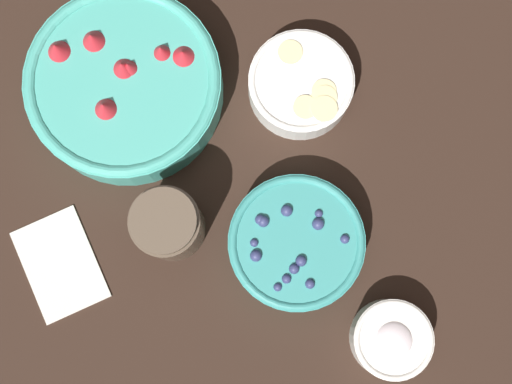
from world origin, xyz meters
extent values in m
plane|color=black|center=(0.00, 0.00, 0.00)|extent=(4.00, 4.00, 0.00)
cylinder|color=#47AD9E|center=(-0.13, -0.07, 0.03)|extent=(0.25, 0.25, 0.06)
torus|color=#47AD9E|center=(-0.13, -0.07, 0.06)|extent=(0.25, 0.25, 0.02)
cylinder|color=red|center=(-0.13, -0.07, 0.05)|extent=(0.20, 0.20, 0.02)
cone|color=red|center=(-0.14, 0.02, 0.07)|extent=(0.04, 0.04, 0.02)
cone|color=red|center=(-0.19, -0.09, 0.07)|extent=(0.04, 0.04, 0.03)
cone|color=red|center=(-0.15, -0.01, 0.07)|extent=(0.04, 0.04, 0.02)
cone|color=red|center=(-0.19, -0.13, 0.07)|extent=(0.05, 0.05, 0.03)
cone|color=red|center=(-0.10, -0.10, 0.07)|extent=(0.04, 0.04, 0.03)
cone|color=red|center=(-0.14, -0.06, 0.07)|extent=(0.04, 0.04, 0.02)
cone|color=red|center=(-0.14, -0.05, 0.07)|extent=(0.03, 0.03, 0.02)
cylinder|color=teal|center=(0.13, 0.09, 0.02)|extent=(0.17, 0.17, 0.05)
torus|color=teal|center=(0.13, 0.09, 0.05)|extent=(0.17, 0.17, 0.01)
cylinder|color=navy|center=(0.13, 0.09, 0.04)|extent=(0.14, 0.14, 0.01)
sphere|color=navy|center=(0.09, 0.09, 0.05)|extent=(0.01, 0.01, 0.01)
sphere|color=navy|center=(0.10, 0.12, 0.05)|extent=(0.01, 0.01, 0.01)
sphere|color=navy|center=(0.18, 0.05, 0.05)|extent=(0.01, 0.01, 0.01)
sphere|color=navy|center=(0.12, 0.04, 0.05)|extent=(0.01, 0.01, 0.01)
sphere|color=navy|center=(0.09, 0.05, 0.05)|extent=(0.01, 0.01, 0.01)
sphere|color=navy|center=(0.09, 0.05, 0.05)|extent=(0.01, 0.01, 0.01)
sphere|color=navy|center=(0.14, 0.14, 0.05)|extent=(0.01, 0.01, 0.01)
sphere|color=navy|center=(0.17, 0.06, 0.05)|extent=(0.01, 0.01, 0.01)
sphere|color=navy|center=(0.15, 0.08, 0.05)|extent=(0.01, 0.01, 0.01)
sphere|color=navy|center=(0.13, 0.03, 0.05)|extent=(0.01, 0.01, 0.01)
sphere|color=navy|center=(0.12, 0.12, 0.05)|extent=(0.02, 0.02, 0.02)
sphere|color=navy|center=(0.16, 0.07, 0.05)|extent=(0.01, 0.01, 0.01)
sphere|color=navy|center=(0.18, 0.09, 0.05)|extent=(0.01, 0.01, 0.01)
cylinder|color=white|center=(-0.07, 0.15, 0.02)|extent=(0.14, 0.14, 0.05)
torus|color=white|center=(-0.07, 0.15, 0.04)|extent=(0.14, 0.14, 0.01)
cylinder|color=beige|center=(-0.07, 0.15, 0.04)|extent=(0.11, 0.11, 0.01)
cylinder|color=beige|center=(-0.02, 0.17, 0.05)|extent=(0.03, 0.03, 0.01)
cylinder|color=beige|center=(-0.05, 0.18, 0.05)|extent=(0.03, 0.03, 0.00)
cylinder|color=beige|center=(-0.03, 0.15, 0.05)|extent=(0.03, 0.03, 0.01)
cylinder|color=beige|center=(-0.11, 0.15, 0.05)|extent=(0.03, 0.03, 0.00)
cylinder|color=beige|center=(-0.04, 0.18, 0.05)|extent=(0.03, 0.03, 0.01)
cylinder|color=beige|center=(-0.04, 0.17, 0.05)|extent=(0.03, 0.03, 0.00)
cylinder|color=white|center=(0.28, 0.16, 0.02)|extent=(0.10, 0.10, 0.04)
torus|color=white|center=(0.28, 0.16, 0.04)|extent=(0.10, 0.10, 0.01)
cylinder|color=white|center=(0.28, 0.16, 0.04)|extent=(0.08, 0.08, 0.01)
ellipsoid|color=white|center=(0.28, 0.16, 0.04)|extent=(0.05, 0.05, 0.02)
cylinder|color=brown|center=(0.06, -0.06, 0.05)|extent=(0.09, 0.09, 0.10)
cylinder|color=#472819|center=(0.06, -0.06, 0.04)|extent=(0.07, 0.07, 0.07)
cylinder|color=brown|center=(0.06, -0.06, 0.10)|extent=(0.08, 0.08, 0.01)
cube|color=silver|center=(0.07, -0.21, 0.00)|extent=(0.14, 0.11, 0.01)
camera|label=1|loc=(0.17, 0.02, 0.93)|focal=50.00mm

